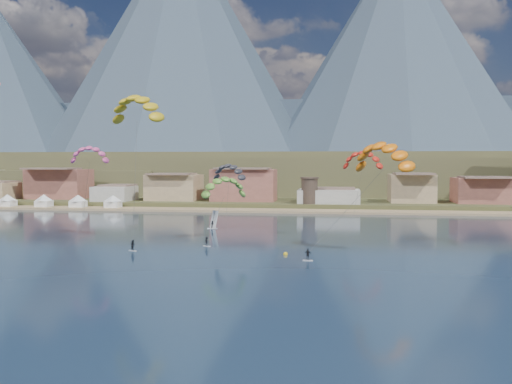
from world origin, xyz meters
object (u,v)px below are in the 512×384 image
at_px(watchtower, 309,190).
at_px(windsurfer, 213,223).
at_px(kitesurfer_orange, 383,152).
at_px(kitesurfer_yellow, 137,105).
at_px(buoy, 285,254).
at_px(kitesurfer_green, 224,184).

height_order(watchtower, windsurfer, watchtower).
height_order(watchtower, kitesurfer_orange, kitesurfer_orange).
relative_size(kitesurfer_yellow, windsurfer, 7.09).
bearing_deg(buoy, windsurfer, 120.29).
xyz_separation_m(kitesurfer_yellow, kitesurfer_green, (16.03, 4.62, -15.28)).
xyz_separation_m(kitesurfer_green, buoy, (13.81, -16.64, -10.82)).
bearing_deg(kitesurfer_orange, kitesurfer_green, 158.43).
distance_m(watchtower, kitesurfer_green, 73.64).
bearing_deg(watchtower, buoy, -89.36).
relative_size(kitesurfer_yellow, kitesurfer_green, 2.04).
bearing_deg(windsurfer, watchtower, 70.67).
distance_m(kitesurfer_yellow, windsurfer, 34.89).
relative_size(watchtower, kitesurfer_green, 0.59).
bearing_deg(watchtower, windsurfer, -109.33).
bearing_deg(windsurfer, kitesurfer_green, -70.46).
bearing_deg(buoy, watchtower, 90.64).
height_order(kitesurfer_yellow, kitesurfer_orange, kitesurfer_yellow).
distance_m(watchtower, buoy, 89.24).
bearing_deg(buoy, kitesurfer_yellow, 158.06).
bearing_deg(watchtower, kitesurfer_orange, -78.64).
bearing_deg(kitesurfer_green, windsurfer, 109.54).
relative_size(watchtower, kitesurfer_yellow, 0.29).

